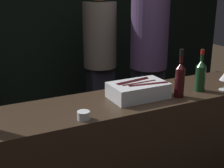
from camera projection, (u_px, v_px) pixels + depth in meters
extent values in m
cube|color=black|center=(32.00, 11.00, 4.07)|extent=(6.40, 0.06, 2.80)
cube|color=#2D2116|center=(114.00, 160.00, 2.34)|extent=(2.49, 0.53, 0.95)
cube|color=silver|center=(138.00, 90.00, 2.25)|extent=(0.41, 0.25, 0.11)
cylinder|color=black|center=(148.00, 88.00, 2.22)|extent=(0.30, 0.11, 0.07)
cylinder|color=#380F0F|center=(139.00, 86.00, 2.25)|extent=(0.28, 0.07, 0.06)
cylinder|color=black|center=(132.00, 85.00, 2.28)|extent=(0.29, 0.12, 0.07)
cylinder|color=silver|center=(224.00, 90.00, 2.43)|extent=(0.08, 0.08, 0.00)
cylinder|color=silver|center=(84.00, 115.00, 1.90)|extent=(0.08, 0.08, 0.05)
sphere|color=#F4C66B|center=(84.00, 115.00, 1.90)|extent=(0.04, 0.04, 0.04)
cylinder|color=#143319|center=(200.00, 79.00, 2.38)|extent=(0.08, 0.08, 0.19)
cone|color=#143319|center=(202.00, 63.00, 2.35)|extent=(0.08, 0.08, 0.05)
cylinder|color=#143319|center=(202.00, 55.00, 2.33)|extent=(0.03, 0.03, 0.08)
cylinder|color=maroon|center=(203.00, 52.00, 2.32)|extent=(0.03, 0.03, 0.04)
cylinder|color=black|center=(180.00, 83.00, 2.25)|extent=(0.07, 0.07, 0.21)
cone|color=black|center=(181.00, 66.00, 2.21)|extent=(0.07, 0.07, 0.04)
cylinder|color=black|center=(181.00, 56.00, 2.19)|extent=(0.03, 0.03, 0.10)
cylinder|color=black|center=(182.00, 52.00, 2.18)|extent=(0.03, 0.03, 0.04)
cube|color=black|center=(101.00, 99.00, 3.81)|extent=(0.29, 0.21, 0.81)
cylinder|color=#60564C|center=(100.00, 35.00, 3.57)|extent=(0.39, 0.39, 0.74)
cube|color=black|center=(147.00, 104.00, 3.57)|extent=(0.30, 0.22, 0.86)
cylinder|color=#473356|center=(150.00, 32.00, 3.32)|extent=(0.40, 0.40, 0.78)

